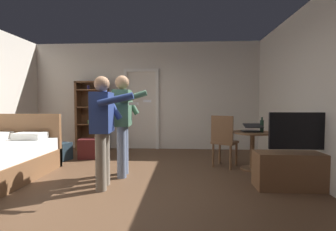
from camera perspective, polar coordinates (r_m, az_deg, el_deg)
The scene contains 14 objects.
ground_plane at distance 3.77m, azimuth -12.56°, elevation -16.10°, with size 6.63×6.63×0.00m, color brown.
wall_back at distance 6.58m, azimuth -5.27°, elevation 4.55°, with size 6.19×0.12×2.82m, color silver.
wall_right at distance 3.99m, azimuth 34.32°, elevation 5.08°, with size 0.12×6.27×2.82m, color silver.
doorway_frame at distance 6.51m, azimuth -6.25°, elevation 2.89°, with size 0.93×0.08×2.13m.
bookshelf at distance 6.71m, azimuth -17.26°, elevation 0.57°, with size 0.82×0.32×1.79m.
tv_flatscreen at distance 4.01m, azimuth 28.60°, elevation -10.57°, with size 1.25×0.40×1.10m.
side_table at distance 4.75m, azimuth 19.18°, elevation -6.30°, with size 0.70×0.70×0.70m.
laptop at distance 4.66m, azimuth 19.04°, elevation -3.05°, with size 0.33×0.34×0.16m.
bottle_on_table at distance 4.67m, azimuth 21.17°, elevation -2.30°, with size 0.06×0.06×0.27m.
wooden_chair at distance 4.75m, azimuth 12.94°, elevation -5.39°, with size 0.57×0.57×0.99m.
person_blue_shirt at distance 3.61m, azimuth -14.99°, elevation -1.90°, with size 0.71×0.60×1.61m.
person_striped_shirt at distance 4.13m, azimuth -10.51°, elevation -0.68°, with size 0.65×0.56×1.68m.
suitcase_dark at distance 5.83m, azimuth -24.46°, elevation -7.61°, with size 0.56×0.30×0.37m, color #1E2D38.
suitcase_small at distance 5.73m, azimuth -17.51°, elevation -7.35°, with size 0.52×0.37×0.43m, color #4C1919.
Camera 1 is at (1.00, -3.43, 1.23)m, focal length 25.96 mm.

